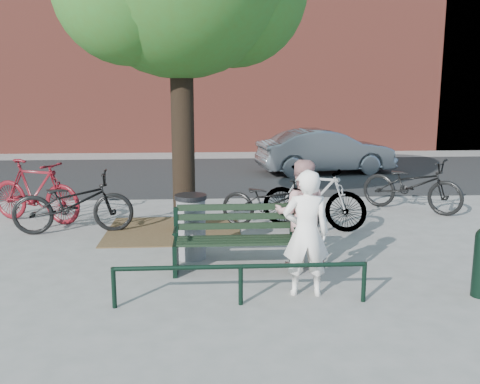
{
  "coord_description": "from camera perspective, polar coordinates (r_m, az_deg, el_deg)",
  "views": [
    {
      "loc": [
        -0.39,
        -7.24,
        2.58
      ],
      "look_at": [
        0.13,
        1.0,
        0.95
      ],
      "focal_mm": 40.0,
      "sensor_mm": 36.0,
      "label": 1
    }
  ],
  "objects": [
    {
      "name": "person_right",
      "position": [
        7.72,
        6.49,
        -2.32
      ],
      "size": [
        0.84,
        0.7,
        1.57
      ],
      "primitive_type": "imported",
      "rotation": [
        0.0,
        0.0,
        3.0
      ],
      "color": "tan",
      "rests_on": "ground"
    },
    {
      "name": "park_bench",
      "position": [
        7.62,
        -0.54,
        -4.81
      ],
      "size": [
        1.74,
        0.54,
        0.97
      ],
      "color": "black",
      "rests_on": "ground"
    },
    {
      "name": "bicycle_b",
      "position": [
        10.97,
        -21.01,
        0.09
      ],
      "size": [
        2.09,
        1.34,
        1.22
      ],
      "primitive_type": "imported",
      "rotation": [
        0.0,
        0.0,
        1.16
      ],
      "color": "#560C13",
      "rests_on": "ground"
    },
    {
      "name": "guard_railing",
      "position": [
        6.43,
        0.08,
        -8.6
      ],
      "size": [
        3.06,
        0.06,
        0.51
      ],
      "color": "black",
      "rests_on": "ground"
    },
    {
      "name": "road",
      "position": [
        15.95,
        -2.16,
        1.9
      ],
      "size": [
        40.0,
        7.0,
        0.01
      ],
      "primitive_type": "cube",
      "color": "black",
      "rests_on": "ground"
    },
    {
      "name": "bicycle_c",
      "position": [
        9.73,
        3.19,
        -1.14
      ],
      "size": [
        2.01,
        1.52,
        1.01
      ],
      "primitive_type": "imported",
      "rotation": [
        0.0,
        0.0,
        1.06
      ],
      "color": "black",
      "rests_on": "ground"
    },
    {
      "name": "bicycle_d",
      "position": [
        9.84,
        7.85,
        -0.63
      ],
      "size": [
        1.99,
        1.31,
        1.16
      ],
      "primitive_type": "imported",
      "rotation": [
        0.0,
        0.0,
        1.14
      ],
      "color": "gray",
      "rests_on": "ground"
    },
    {
      "name": "dirt_pit",
      "position": [
        9.8,
        -7.07,
        -4.1
      ],
      "size": [
        2.4,
        2.0,
        0.02
      ],
      "primitive_type": "cube",
      "color": "brown",
      "rests_on": "ground"
    },
    {
      "name": "bicycle_a",
      "position": [
        9.94,
        -17.37,
        -1.1
      ],
      "size": [
        2.16,
        0.94,
        1.1
      ],
      "primitive_type": "imported",
      "rotation": [
        0.0,
        0.0,
        1.67
      ],
      "color": "black",
      "rests_on": "ground"
    },
    {
      "name": "litter_bin",
      "position": [
        8.14,
        -5.24,
        -3.66
      ],
      "size": [
        0.48,
        0.48,
        0.99
      ],
      "color": "gray",
      "rests_on": "ground"
    },
    {
      "name": "ground",
      "position": [
        7.69,
        -0.5,
        -8.4
      ],
      "size": [
        90.0,
        90.0,
        0.0
      ],
      "primitive_type": "plane",
      "color": "gray",
      "rests_on": "ground"
    },
    {
      "name": "parked_car",
      "position": [
        16.28,
        9.1,
        4.3
      ],
      "size": [
        4.2,
        1.97,
        1.33
      ],
      "primitive_type": "imported",
      "rotation": [
        0.0,
        0.0,
        1.71
      ],
      "color": "slate",
      "rests_on": "ground"
    },
    {
      "name": "bicycle_e",
      "position": [
        11.75,
        17.86,
        0.74
      ],
      "size": [
        2.11,
        1.94,
        1.12
      ],
      "primitive_type": "imported",
      "rotation": [
        0.0,
        0.0,
        0.87
      ],
      "color": "black",
      "rests_on": "ground"
    },
    {
      "name": "person_left",
      "position": [
        6.67,
        7.06,
        -4.38
      ],
      "size": [
        0.61,
        0.42,
        1.6
      ],
      "primitive_type": "imported",
      "rotation": [
        0.0,
        0.0,
        3.08
      ],
      "color": "white",
      "rests_on": "ground"
    }
  ]
}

